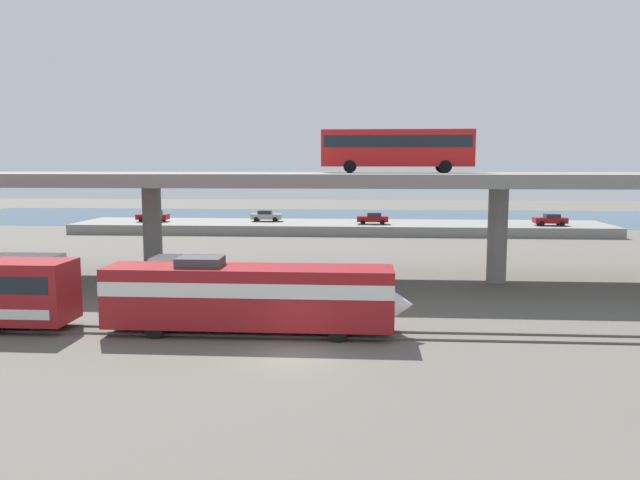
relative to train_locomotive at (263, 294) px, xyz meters
The scene contains 14 objects.
ground_plane 5.00m from the train_locomotive, 62.89° to the right, with size 260.00×260.00×0.00m, color #605B54.
rail_strip_near 3.04m from the train_locomotive, 18.94° to the right, with size 110.00×0.12×0.12m, color #59544C.
rail_strip_far 3.04m from the train_locomotive, 18.94° to the left, with size 110.00×0.12×0.12m, color #59544C.
train_locomotive is the anchor object (origin of this frame).
highway_overpass 17.05m from the train_locomotive, 82.71° to the left, with size 96.00×11.72×8.44m.
transit_bus_on_overpass 21.42m from the train_locomotive, 66.24° to the left, with size 12.00×2.68×3.40m.
service_truck_west 10.46m from the train_locomotive, 133.50° to the left, with size 6.80×2.46×3.04m.
service_truck_east 19.87m from the train_locomotive, 157.57° to the left, with size 6.80×2.46×3.04m.
pier_parking_lot 51.06m from the train_locomotive, 87.70° to the left, with size 70.54×11.22×1.27m, color gray.
parked_car_0 52.73m from the train_locomotive, 98.79° to the left, with size 4.16×1.90×1.50m.
parked_car_1 49.56m from the train_locomotive, 82.46° to the left, with size 4.05×1.82×1.50m.
parked_car_2 55.57m from the train_locomotive, 114.87° to the left, with size 4.20×1.98×1.50m.
parked_car_3 56.86m from the train_locomotive, 59.17° to the left, with size 4.05×1.95×1.50m.
harbor_water 74.06m from the train_locomotive, 88.42° to the left, with size 140.00×36.00×0.01m, color #2D5170.
Camera 1 is at (3.35, -28.81, 9.21)m, focal length 35.18 mm.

